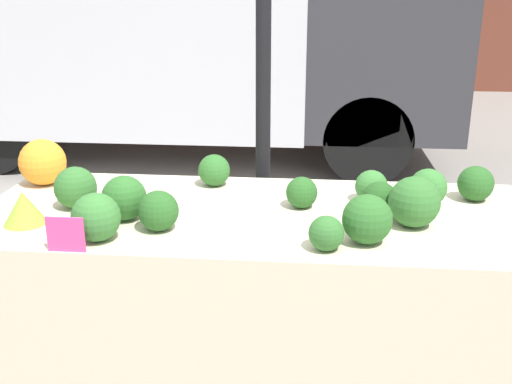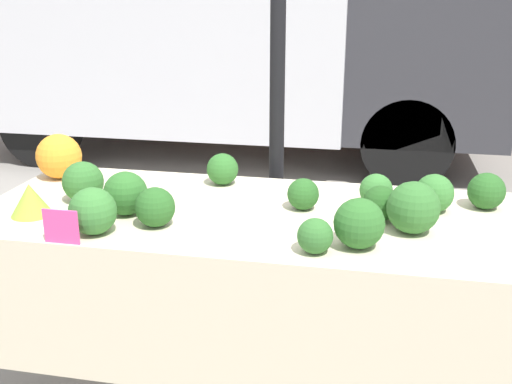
{
  "view_description": "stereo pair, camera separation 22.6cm",
  "coord_description": "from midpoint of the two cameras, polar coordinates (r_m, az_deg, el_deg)",
  "views": [
    {
      "loc": [
        0.2,
        -2.13,
        1.71
      ],
      "look_at": [
        0.0,
        0.0,
        0.98
      ],
      "focal_mm": 42.0,
      "sensor_mm": 36.0,
      "label": 1
    },
    {
      "loc": [
        0.42,
        -2.1,
        1.71
      ],
      "look_at": [
        0.0,
        0.0,
        0.98
      ],
      "focal_mm": 42.0,
      "sensor_mm": 36.0,
      "label": 2
    }
  ],
  "objects": [
    {
      "name": "broccoli_head_8",
      "position": [
        2.31,
        1.59,
        -0.09
      ],
      "size": [
        0.12,
        0.12,
        0.12
      ],
      "color": "#285B23",
      "rests_on": "market_table"
    },
    {
      "name": "broccoli_head_5",
      "position": [
        2.1,
        -18.02,
        -2.36
      ],
      "size": [
        0.17,
        0.17,
        0.17
      ],
      "color": "#387533",
      "rests_on": "market_table"
    },
    {
      "name": "orange_cauliflower",
      "position": [
        2.77,
        -21.9,
        2.62
      ],
      "size": [
        0.2,
        0.2,
        0.2
      ],
      "color": "orange",
      "rests_on": "market_table"
    },
    {
      "name": "parked_truck",
      "position": [
        6.45,
        -9.16,
        16.24
      ],
      "size": [
        5.31,
        2.16,
        2.71
      ],
      "color": "silver",
      "rests_on": "ground_plane"
    },
    {
      "name": "tent_pole",
      "position": [
        2.78,
        -1.66,
        9.41
      ],
      "size": [
        0.07,
        0.07,
        2.52
      ],
      "color": "black",
      "rests_on": "ground_plane"
    },
    {
      "name": "broccoli_head_1",
      "position": [
        2.39,
        8.3,
        0.5
      ],
      "size": [
        0.13,
        0.13,
        0.13
      ],
      "color": "#387533",
      "rests_on": "market_table"
    },
    {
      "name": "price_sign",
      "position": [
        2.05,
        -20.74,
        -3.87
      ],
      "size": [
        0.13,
        0.01,
        0.12
      ],
      "color": "#EF4793",
      "rests_on": "market_table"
    },
    {
      "name": "broccoli_head_2",
      "position": [
        2.25,
        8.92,
        -0.71
      ],
      "size": [
        0.13,
        0.13,
        0.13
      ],
      "color": "#23511E",
      "rests_on": "market_table"
    },
    {
      "name": "broccoli_head_12",
      "position": [
        1.94,
        3.41,
        -4.01
      ],
      "size": [
        0.12,
        0.12,
        0.12
      ],
      "color": "#336B2D",
      "rests_on": "market_table"
    },
    {
      "name": "romanesco_head",
      "position": [
        2.35,
        -23.86,
        -1.44
      ],
      "size": [
        0.15,
        0.15,
        0.12
      ],
      "color": "#93B238",
      "rests_on": "market_table"
    },
    {
      "name": "broccoli_head_9",
      "position": [
        2.5,
        17.81,
        0.73
      ],
      "size": [
        0.14,
        0.14,
        0.14
      ],
      "color": "#285B23",
      "rests_on": "market_table"
    },
    {
      "name": "market_table",
      "position": [
        2.26,
        -3.04,
        -5.19
      ],
      "size": [
        2.14,
        0.87,
        0.9
      ],
      "color": "beige",
      "rests_on": "ground_plane"
    },
    {
      "name": "broccoli_head_10",
      "position": [
        1.99,
        7.39,
        -2.66
      ],
      "size": [
        0.17,
        0.17,
        0.17
      ],
      "color": "#2D6628",
      "rests_on": "market_table"
    },
    {
      "name": "broccoli_head_3",
      "position": [
        2.44,
        -19.39,
        0.35
      ],
      "size": [
        0.16,
        0.16,
        0.16
      ],
      "color": "#336B2D",
      "rests_on": "market_table"
    },
    {
      "name": "broccoli_head_6",
      "position": [
        2.26,
        -15.27,
        -0.6
      ],
      "size": [
        0.17,
        0.17,
        0.17
      ],
      "color": "#2D6628",
      "rests_on": "market_table"
    },
    {
      "name": "broccoli_head_4",
      "position": [
        2.13,
        -12.3,
        -1.82
      ],
      "size": [
        0.14,
        0.14,
        0.14
      ],
      "color": "#285B23",
      "rests_on": "market_table"
    },
    {
      "name": "broccoli_head_11",
      "position": [
        2.58,
        -6.52,
        2.03
      ],
      "size": [
        0.14,
        0.14,
        0.14
      ],
      "color": "#2D6628",
      "rests_on": "market_table"
    },
    {
      "name": "broccoli_head_0",
      "position": [
        2.39,
        13.51,
        0.39
      ],
      "size": [
        0.15,
        0.15,
        0.15
      ],
      "color": "#387533",
      "rests_on": "market_table"
    },
    {
      "name": "broccoli_head_7",
      "position": [
        2.16,
        11.99,
        -0.99
      ],
      "size": [
        0.18,
        0.18,
        0.18
      ],
      "color": "#336B2D",
      "rests_on": "market_table"
    }
  ]
}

